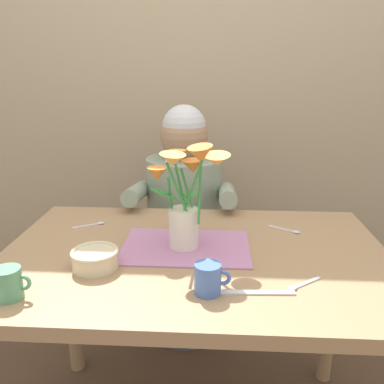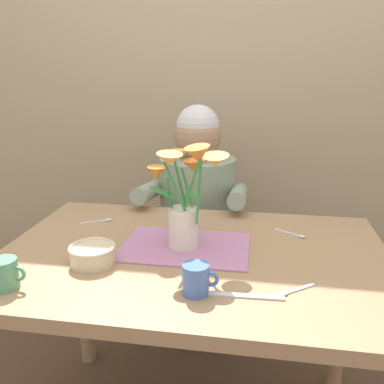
{
  "view_description": "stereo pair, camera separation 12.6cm",
  "coord_description": "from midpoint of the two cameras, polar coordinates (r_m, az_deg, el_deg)",
  "views": [
    {
      "loc": [
        0.06,
        -1.15,
        1.29
      ],
      "look_at": [
        -0.01,
        0.05,
        0.92
      ],
      "focal_mm": 38.38,
      "sensor_mm": 36.0,
      "label": 1
    },
    {
      "loc": [
        0.19,
        -1.14,
        1.29
      ],
      "look_at": [
        -0.01,
        0.05,
        0.92
      ],
      "focal_mm": 38.38,
      "sensor_mm": 36.0,
      "label": 2
    }
  ],
  "objects": [
    {
      "name": "wood_panel_backdrop",
      "position": [
        2.2,
        6.41,
        15.92
      ],
      "size": [
        4.0,
        0.1,
        2.5
      ],
      "primitive_type": "cube",
      "color": "tan",
      "rests_on": "ground_plane"
    },
    {
      "name": "seated_person",
      "position": [
        1.92,
        2.63,
        -5.23
      ],
      "size": [
        0.45,
        0.47,
        1.14
      ],
      "rotation": [
        0.0,
        0.0,
        -0.0
      ],
      "color": "#4C4C56",
      "rests_on": "ground_plane"
    },
    {
      "name": "spoon_0",
      "position": [
        1.12,
        16.87,
        -13.13
      ],
      "size": [
        0.1,
        0.08,
        0.01
      ],
      "color": "silver",
      "rests_on": "dining_table"
    },
    {
      "name": "ceramic_bowl",
      "position": [
        1.22,
        -10.8,
        -8.49
      ],
      "size": [
        0.14,
        0.14,
        0.06
      ],
      "color": "beige",
      "rests_on": "dining_table"
    },
    {
      "name": "dinner_knife",
      "position": [
        1.07,
        11.02,
        -14.09
      ],
      "size": [
        0.19,
        0.03,
        0.0
      ],
      "primitive_type": "cube",
      "rotation": [
        0.0,
        0.0,
        0.04
      ],
      "color": "silver",
      "rests_on": "dining_table"
    },
    {
      "name": "spoon_2",
      "position": [
        1.46,
        16.51,
        -5.73
      ],
      "size": [
        0.11,
        0.08,
        0.01
      ],
      "color": "silver",
      "rests_on": "dining_table"
    },
    {
      "name": "striped_placemat",
      "position": [
        1.31,
        1.85,
        -7.65
      ],
      "size": [
        0.4,
        0.28,
        0.0
      ],
      "primitive_type": "cube",
      "color": "#B275A3",
      "rests_on": "dining_table"
    },
    {
      "name": "flower_vase",
      "position": [
        1.24,
        2.0,
        -0.38
      ],
      "size": [
        0.27,
        0.23,
        0.34
      ],
      "color": "silver",
      "rests_on": "dining_table"
    },
    {
      "name": "dining_table",
      "position": [
        1.32,
        2.9,
        -12.24
      ],
      "size": [
        1.2,
        0.8,
        0.74
      ],
      "color": "#9E7A56",
      "rests_on": "ground_plane"
    },
    {
      "name": "tea_cup",
      "position": [
        1.15,
        -21.67,
        -10.6
      ],
      "size": [
        0.09,
        0.07,
        0.08
      ],
      "color": "#569970",
      "rests_on": "dining_table"
    },
    {
      "name": "spoon_1",
      "position": [
        1.54,
        -10.18,
        -3.99
      ],
      "size": [
        0.11,
        0.07,
        0.01
      ],
      "color": "silver",
      "rests_on": "dining_table"
    },
    {
      "name": "coffee_cup",
      "position": [
        1.05,
        4.12,
        -12.09
      ],
      "size": [
        0.09,
        0.07,
        0.08
      ],
      "color": "#476BB7",
      "rests_on": "dining_table"
    }
  ]
}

